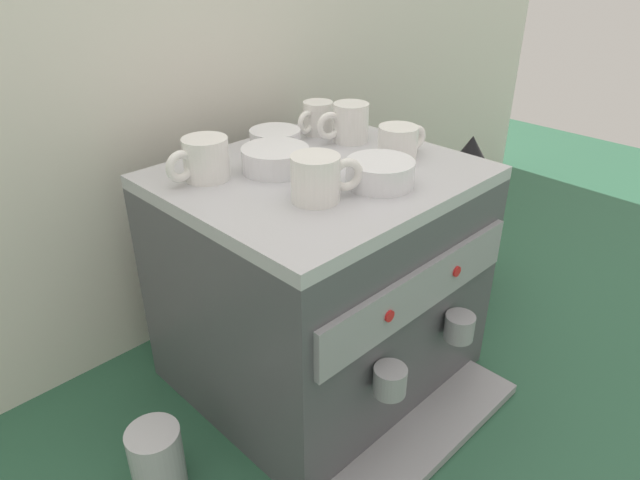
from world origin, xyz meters
TOP-DOWN VIEW (x-y plane):
  - ground_plane at (0.00, 0.00)m, footprint 4.00×4.00m
  - tiled_backsplash_wall at (0.00, 0.36)m, footprint 2.80×0.03m
  - espresso_machine at (0.00, -0.00)m, footprint 0.54×0.58m
  - ceramic_cup_0 at (0.16, 0.08)m, footprint 0.11×0.07m
  - ceramic_cup_1 at (-0.09, -0.09)m, footprint 0.11×0.08m
  - ceramic_cup_2 at (0.15, 0.16)m, footprint 0.10×0.06m
  - ceramic_cup_3 at (0.16, -0.06)m, footprint 0.11×0.08m
  - ceramic_cup_4 at (-0.17, 0.11)m, footprint 0.12×0.08m
  - ceramic_bowl_0 at (-0.05, 0.06)m, footprint 0.12×0.12m
  - ceramic_bowl_1 at (0.03, -0.12)m, footprint 0.12×0.12m
  - ceramic_bowl_2 at (0.03, 0.16)m, footprint 0.10×0.10m
  - coffee_grinder at (0.49, -0.02)m, footprint 0.16×0.16m
  - milk_pitcher at (-0.41, -0.02)m, footprint 0.09×0.09m

SIDE VIEW (x-z plane):
  - ground_plane at x=0.00m, z-range 0.00..0.00m
  - milk_pitcher at x=-0.41m, z-range 0.00..0.12m
  - coffee_grinder at x=0.49m, z-range 0.00..0.42m
  - espresso_machine at x=0.00m, z-range 0.00..0.46m
  - ceramic_bowl_2 at x=0.03m, z-range 0.46..0.50m
  - ceramic_bowl_0 at x=-0.05m, z-range 0.46..0.50m
  - ceramic_bowl_1 at x=0.03m, z-range 0.46..0.50m
  - ceramic_cup_3 at x=0.16m, z-range 0.46..0.52m
  - ceramic_cup_2 at x=0.15m, z-range 0.46..0.53m
  - ceramic_cup_4 at x=-0.17m, z-range 0.46..0.54m
  - ceramic_cup_1 at x=-0.09m, z-range 0.46..0.54m
  - ceramic_cup_0 at x=0.16m, z-range 0.46..0.54m
  - tiled_backsplash_wall at x=0.00m, z-range 0.00..1.07m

